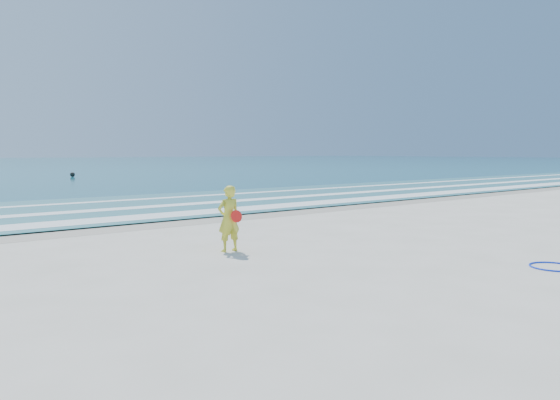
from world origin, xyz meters
TOP-DOWN VIEW (x-y plane):
  - ground at (0.00, 0.00)m, footprint 400.00×400.00m
  - wet_sand at (0.00, 9.00)m, footprint 400.00×2.40m
  - shallow at (0.00, 14.00)m, footprint 400.00×10.00m
  - foam_near at (0.00, 10.30)m, footprint 400.00×1.40m
  - foam_mid at (0.00, 13.20)m, footprint 400.00×0.90m
  - foam_far at (0.00, 16.50)m, footprint 400.00×0.60m
  - hoop at (2.03, -1.63)m, footprint 0.91×0.91m
  - buoy at (7.16, 40.72)m, footprint 0.40×0.40m
  - woman at (-1.78, 3.59)m, footprint 0.55×0.41m

SIDE VIEW (x-z plane):
  - ground at x=0.00m, z-range 0.00..0.00m
  - wet_sand at x=0.00m, z-range 0.00..0.00m
  - hoop at x=2.03m, z-range 0.00..0.03m
  - shallow at x=0.00m, z-range 0.04..0.05m
  - foam_near at x=0.00m, z-range 0.05..0.06m
  - foam_mid at x=0.00m, z-range 0.05..0.06m
  - foam_far at x=0.00m, z-range 0.05..0.06m
  - buoy at x=7.16m, z-range 0.04..0.44m
  - woman at x=-1.78m, z-range 0.00..1.44m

